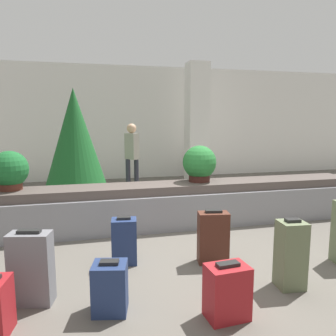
{
  "coord_description": "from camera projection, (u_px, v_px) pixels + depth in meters",
  "views": [
    {
      "loc": [
        -1.23,
        -3.64,
        1.68
      ],
      "look_at": [
        0.0,
        1.32,
        0.93
      ],
      "focal_mm": 35.0,
      "sensor_mm": 36.0,
      "label": 1
    }
  ],
  "objects": [
    {
      "name": "suitcase_7",
      "position": [
        213.0,
        237.0,
        3.86
      ],
      "size": [
        0.38,
        0.25,
        0.64
      ],
      "rotation": [
        0.0,
        0.0,
        -0.17
      ],
      "color": "#472319",
      "rests_on": "ground_plane"
    },
    {
      "name": "suitcase_0",
      "position": [
        124.0,
        241.0,
        3.85
      ],
      "size": [
        0.32,
        0.26,
        0.57
      ],
      "rotation": [
        0.0,
        0.0,
        -0.13
      ],
      "color": "navy",
      "rests_on": "ground_plane"
    },
    {
      "name": "suitcase_4",
      "position": [
        227.0,
        292.0,
        2.78
      ],
      "size": [
        0.37,
        0.27,
        0.5
      ],
      "rotation": [
        0.0,
        0.0,
        0.08
      ],
      "color": "maroon",
      "rests_on": "ground_plane"
    },
    {
      "name": "carousel",
      "position": [
        168.0,
        205.0,
        5.25
      ],
      "size": [
        6.72,
        0.75,
        0.68
      ],
      "color": "gray",
      "rests_on": "ground_plane"
    },
    {
      "name": "decorated_tree",
      "position": [
        75.0,
        142.0,
        6.64
      ],
      "size": [
        1.33,
        1.33,
        2.32
      ],
      "color": "#4C331E",
      "rests_on": "ground_plane"
    },
    {
      "name": "ground_plane",
      "position": [
        194.0,
        258.0,
        4.03
      ],
      "size": [
        18.0,
        18.0,
        0.0
      ],
      "primitive_type": "plane",
      "color": "#59544C"
    },
    {
      "name": "back_wall",
      "position": [
        130.0,
        123.0,
        9.39
      ],
      "size": [
        18.0,
        0.06,
        3.2
      ],
      "color": "silver",
      "rests_on": "ground_plane"
    },
    {
      "name": "potted_plant_1",
      "position": [
        10.0,
        171.0,
        4.69
      ],
      "size": [
        0.53,
        0.53,
        0.57
      ],
      "color": "#4C2319",
      "rests_on": "carousel"
    },
    {
      "name": "traveler_0",
      "position": [
        132.0,
        152.0,
        7.69
      ],
      "size": [
        0.33,
        0.37,
        1.6
      ],
      "rotation": [
        0.0,
        0.0,
        2.17
      ],
      "color": "#282833",
      "rests_on": "ground_plane"
    },
    {
      "name": "suitcase_5",
      "position": [
        31.0,
        268.0,
        2.99
      ],
      "size": [
        0.41,
        0.27,
        0.7
      ],
      "rotation": [
        0.0,
        0.0,
        -0.22
      ],
      "color": "slate",
      "rests_on": "ground_plane"
    },
    {
      "name": "pillar",
      "position": [
        197.0,
        123.0,
        8.89
      ],
      "size": [
        0.55,
        0.55,
        3.2
      ],
      "color": "silver",
      "rests_on": "ground_plane"
    },
    {
      "name": "suitcase_2",
      "position": [
        110.0,
        288.0,
        2.87
      ],
      "size": [
        0.34,
        0.32,
        0.48
      ],
      "rotation": [
        0.0,
        0.0,
        -0.21
      ],
      "color": "navy",
      "rests_on": "ground_plane"
    },
    {
      "name": "suitcase_3",
      "position": [
        291.0,
        254.0,
        3.28
      ],
      "size": [
        0.28,
        0.26,
        0.72
      ],
      "rotation": [
        0.0,
        0.0,
        -0.1
      ],
      "color": "#5B6647",
      "rests_on": "ground_plane"
    },
    {
      "name": "potted_plant_0",
      "position": [
        199.0,
        164.0,
        5.35
      ],
      "size": [
        0.55,
        0.55,
        0.59
      ],
      "color": "#381914",
      "rests_on": "carousel"
    }
  ]
}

